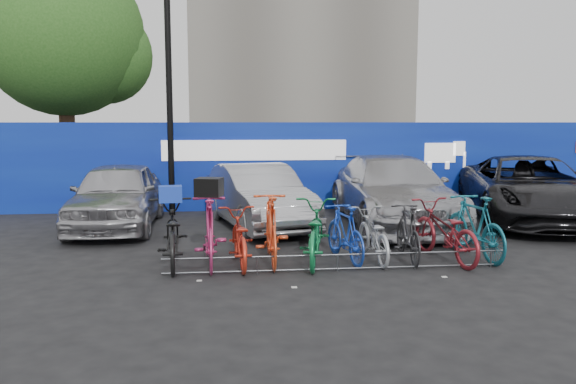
{
  "coord_description": "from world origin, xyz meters",
  "views": [
    {
      "loc": [
        -1.74,
        -9.32,
        2.41
      ],
      "look_at": [
        -0.52,
        2.0,
        0.99
      ],
      "focal_mm": 35.0,
      "sensor_mm": 36.0,
      "label": 1
    }
  ],
  "objects": [
    {
      "name": "ground",
      "position": [
        0.0,
        0.0,
        0.0
      ],
      "size": [
        100.0,
        100.0,
        0.0
      ],
      "primitive_type": "plane",
      "color": "black",
      "rests_on": "ground"
    },
    {
      "name": "hoarding",
      "position": [
        0.01,
        6.0,
        1.2
      ],
      "size": [
        22.0,
        0.18,
        2.4
      ],
      "color": "navy",
      "rests_on": "ground"
    },
    {
      "name": "tree",
      "position": [
        -6.77,
        10.06,
        5.07
      ],
      "size": [
        5.4,
        5.2,
        7.8
      ],
      "color": "#382314",
      "rests_on": "ground"
    },
    {
      "name": "lamppost",
      "position": [
        -3.2,
        5.4,
        3.27
      ],
      "size": [
        0.25,
        0.5,
        6.11
      ],
      "color": "black",
      "rests_on": "ground"
    },
    {
      "name": "bike_rack",
      "position": [
        -0.0,
        -0.6,
        0.16
      ],
      "size": [
        5.6,
        0.03,
        0.3
      ],
      "color": "#595B60",
      "rests_on": "ground"
    },
    {
      "name": "car_0",
      "position": [
        -4.26,
        3.68,
        0.76
      ],
      "size": [
        1.85,
        4.47,
        1.52
      ],
      "primitive_type": "imported",
      "rotation": [
        0.0,
        0.0,
        0.01
      ],
      "color": "#A6A6AB",
      "rests_on": "ground"
    },
    {
      "name": "car_1",
      "position": [
        -1.06,
        3.42,
        0.72
      ],
      "size": [
        2.55,
        4.6,
        1.44
      ],
      "primitive_type": "imported",
      "rotation": [
        0.0,
        0.0,
        0.25
      ],
      "color": "#A0A1A5",
      "rests_on": "ground"
    },
    {
      "name": "car_2",
      "position": [
        2.11,
        3.43,
        0.8
      ],
      "size": [
        2.34,
        5.56,
        1.6
      ],
      "primitive_type": "imported",
      "rotation": [
        0.0,
        0.0,
        -0.02
      ],
      "color": "#AAABAF",
      "rests_on": "ground"
    },
    {
      "name": "car_3",
      "position": [
        5.49,
        3.45,
        0.79
      ],
      "size": [
        3.99,
        6.19,
        1.59
      ],
      "primitive_type": "imported",
      "rotation": [
        0.0,
        0.0,
        -0.25
      ],
      "color": "black",
      "rests_on": "ground"
    },
    {
      "name": "bike_0",
      "position": [
        -2.7,
        0.1,
        0.54
      ],
      "size": [
        0.91,
        2.12,
        1.08
      ],
      "primitive_type": "imported",
      "rotation": [
        0.0,
        0.0,
        3.24
      ],
      "color": "black",
      "rests_on": "ground"
    },
    {
      "name": "bike_1",
      "position": [
        -2.06,
        -0.01,
        0.59
      ],
      "size": [
        0.65,
        1.99,
        1.18
      ],
      "primitive_type": "imported",
      "rotation": [
        0.0,
        0.0,
        3.19
      ],
      "color": "#C9306F",
      "rests_on": "ground"
    },
    {
      "name": "bike_2",
      "position": [
        -1.57,
        -0.03,
        0.47
      ],
      "size": [
        0.75,
        1.84,
        0.94
      ],
      "primitive_type": "imported",
      "rotation": [
        0.0,
        0.0,
        3.21
      ],
      "color": "red",
      "rests_on": "ground"
    },
    {
      "name": "bike_3",
      "position": [
        -1.02,
        0.08,
        0.6
      ],
      "size": [
        0.58,
        2.0,
        1.2
      ],
      "primitive_type": "imported",
      "rotation": [
        0.0,
        0.0,
        3.13
      ],
      "color": "#F85225",
      "rests_on": "ground"
    },
    {
      "name": "bike_4",
      "position": [
        -0.29,
        -0.02,
        0.53
      ],
      "size": [
        1.1,
        2.13,
        1.06
      ],
      "primitive_type": "imported",
      "rotation": [
        0.0,
        0.0,
        2.94
      ],
      "color": "#147A3F",
      "rests_on": "ground"
    },
    {
      "name": "bike_5",
      "position": [
        0.26,
        0.07,
        0.5
      ],
      "size": [
        0.75,
        1.72,
        1.0
      ],
      "primitive_type": "imported",
      "rotation": [
        0.0,
        0.0,
        3.32
      ],
      "color": "blue",
      "rests_on": "ground"
    },
    {
      "name": "bike_6",
      "position": [
        0.75,
        0.07,
        0.45
      ],
      "size": [
        0.66,
        1.73,
        0.9
      ],
      "primitive_type": "imported",
      "rotation": [
        0.0,
        0.0,
        3.18
      ],
      "color": "#AAADB1",
      "rests_on": "ground"
    },
    {
      "name": "bike_7",
      "position": [
        1.36,
        -0.02,
        0.5
      ],
      "size": [
        0.6,
        1.68,
        0.99
      ],
      "primitive_type": "imported",
      "rotation": [
        0.0,
        0.0,
        3.06
      ],
      "color": "#28282B",
      "rests_on": "ground"
    },
    {
      "name": "bike_8",
      "position": [
        1.98,
        -0.09,
        0.52
      ],
      "size": [
        1.05,
        2.08,
        1.04
      ],
      "primitive_type": "imported",
      "rotation": [
        0.0,
        0.0,
        3.33
      ],
      "color": "maroon",
      "rests_on": "ground"
    },
    {
      "name": "bike_9",
      "position": [
        2.59,
        0.03,
        0.57
      ],
      "size": [
        0.76,
        1.95,
        1.14
      ],
      "primitive_type": "imported",
      "rotation": [
        0.0,
        0.0,
        3.26
      ],
      "color": "#156375",
      "rests_on": "ground"
    },
    {
      "name": "cargo_crate",
      "position": [
        -2.7,
        0.1,
        1.22
      ],
      "size": [
        0.41,
        0.33,
        0.27
      ],
      "primitive_type": "cube",
      "rotation": [
        0.0,
        0.0,
        0.11
      ],
      "color": "blue",
      "rests_on": "bike_0"
    },
    {
      "name": "cargo_topcase",
      "position": [
        -2.06,
        -0.01,
        1.34
      ],
      "size": [
        0.49,
        0.46,
        0.31
      ],
      "primitive_type": "cube",
      "rotation": [
        0.0,
        0.0,
        -0.25
      ],
      "color": "black",
      "rests_on": "bike_1"
    }
  ]
}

